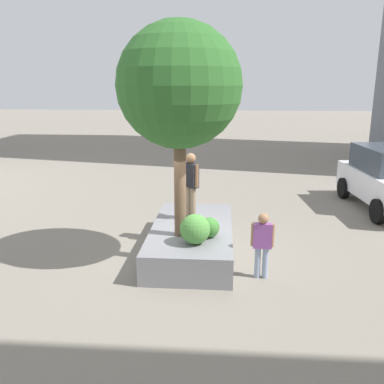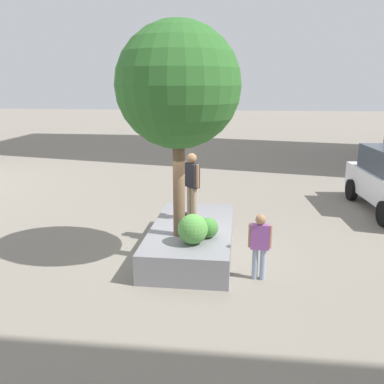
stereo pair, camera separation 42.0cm
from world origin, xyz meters
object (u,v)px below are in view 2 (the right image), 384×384
bystander_watching (260,242)px  skateboarder (192,180)px  plaza_tree (178,86)px  skateboard (192,217)px  planter_ledge (192,239)px

bystander_watching → skateboarder: bearing=-138.6°
plaza_tree → skateboard: (-1.23, 0.16, -3.41)m
skateboarder → bystander_watching: bearing=41.4°
planter_ledge → plaza_tree: 3.87m
skateboard → plaza_tree: bearing=-7.3°
plaza_tree → skateboarder: (-1.23, 0.16, -2.40)m
skateboard → bystander_watching: 2.62m
skateboard → bystander_watching: size_ratio=0.49×
plaza_tree → skateboarder: size_ratio=2.84×
planter_ledge → plaza_tree: (0.65, -0.23, 3.81)m
planter_ledge → skateboarder: size_ratio=2.40×
planter_ledge → skateboard: bearing=-172.7°
skateboard → planter_ledge: bearing=7.3°
planter_ledge → bystander_watching: (1.38, 1.65, 0.53)m
bystander_watching → skateboard: bearing=-138.6°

